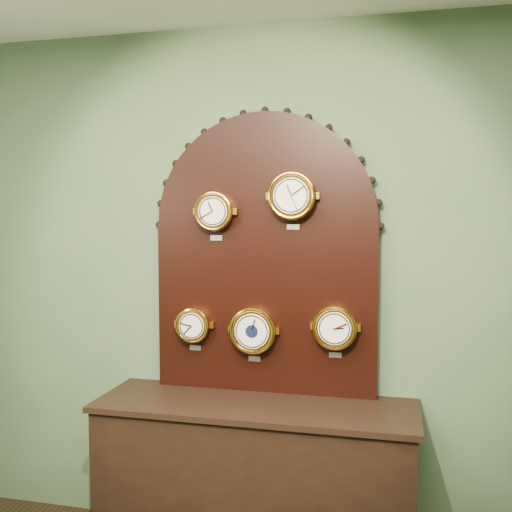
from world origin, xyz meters
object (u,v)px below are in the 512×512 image
(display_board, at_px, (265,245))
(roman_clock, at_px, (214,211))
(shop_counter, at_px, (255,485))
(arabic_clock, at_px, (292,196))
(hygrometer, at_px, (193,325))
(tide_clock, at_px, (335,328))
(barometer, at_px, (253,330))

(display_board, bearing_deg, roman_clock, -165.76)
(shop_counter, xyz_separation_m, display_board, (0.00, 0.22, 1.23))
(arabic_clock, height_order, hygrometer, arabic_clock)
(display_board, bearing_deg, tide_clock, -9.79)
(hygrometer, relative_size, tide_clock, 0.87)
(roman_clock, bearing_deg, display_board, 14.24)
(hygrometer, height_order, barometer, barometer)
(display_board, relative_size, tide_clock, 5.46)
(tide_clock, bearing_deg, shop_counter, -158.35)
(display_board, height_order, roman_clock, display_board)
(display_board, relative_size, hygrometer, 6.26)
(arabic_clock, xyz_separation_m, tide_clock, (0.23, 0.00, -0.68))
(shop_counter, bearing_deg, hygrometer, 158.16)
(shop_counter, xyz_separation_m, tide_clock, (0.39, 0.15, 0.81))
(arabic_clock, bearing_deg, barometer, -179.96)
(barometer, bearing_deg, tide_clock, 0.09)
(roman_clock, bearing_deg, arabic_clock, -0.13)
(shop_counter, height_order, barometer, barometer)
(shop_counter, bearing_deg, barometer, 107.52)
(shop_counter, relative_size, hygrometer, 6.55)
(tide_clock, bearing_deg, roman_clock, 179.96)
(hygrometer, xyz_separation_m, tide_clock, (0.77, -0.00, 0.02))
(shop_counter, relative_size, barometer, 5.29)
(barometer, bearing_deg, arabic_clock, 0.04)
(shop_counter, relative_size, tide_clock, 5.71)
(barometer, bearing_deg, shop_counter, -72.48)
(roman_clock, relative_size, hygrometer, 1.08)
(arabic_clock, distance_m, barometer, 0.74)
(barometer, distance_m, tide_clock, 0.44)
(shop_counter, distance_m, display_board, 1.25)
(shop_counter, height_order, hygrometer, hygrometer)
(display_board, xyz_separation_m, arabic_clock, (0.16, -0.07, 0.26))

